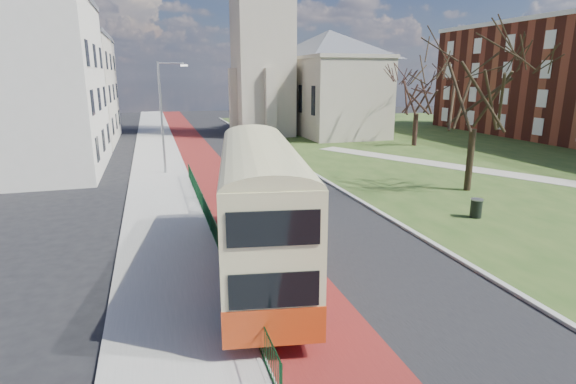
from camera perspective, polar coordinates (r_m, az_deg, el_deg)
name	(u,v)px	position (r m, az deg, el deg)	size (l,w,h in m)	color
ground	(296,257)	(18.45, 1.09, -8.28)	(160.00, 160.00, 0.00)	black
road_carriageway	(239,165)	(37.48, -6.19, 3.47)	(9.00, 120.00, 0.01)	black
bus_lane	(207,167)	(37.09, -10.29, 3.20)	(3.40, 120.00, 0.01)	#591414
pavement_west	(158,169)	(36.85, -16.17, 2.87)	(4.00, 120.00, 0.12)	gray
kerb_west	(184,167)	(36.92, -13.07, 3.10)	(0.25, 120.00, 0.13)	#999993
kerb_east	(286,157)	(40.45, -0.30, 4.46)	(0.25, 80.00, 0.13)	#999993
grass_green	(472,148)	(49.85, 22.29, 5.24)	(40.00, 80.00, 0.04)	#294418
footpath	(512,175)	(37.06, 26.58, 1.95)	(2.20, 36.00, 0.03)	#9E998C
pedestrian_railing	(210,221)	(21.35, -9.84, -3.69)	(0.07, 24.00, 1.12)	#0C371B
gothic_church	(299,24)	(57.34, 1.41, 20.54)	(16.38, 18.00, 40.00)	#A09781
street_block_near	(24,85)	(39.15, -30.47, 11.66)	(10.30, 14.30, 13.00)	beige
street_block_far	(63,89)	(54.88, -26.63, 11.60)	(10.30, 16.30, 11.50)	#BBB29E
streetlamp	(163,112)	(34.27, -15.54, 9.75)	(2.13, 0.18, 8.00)	gray
bus	(260,203)	(16.28, -3.59, -1.36)	(4.55, 11.61, 4.74)	#B93711
winter_tree_near	(478,78)	(30.17, 23.03, 13.18)	(8.28, 8.28, 10.08)	black
winter_tree_far	(418,88)	(48.88, 16.18, 12.57)	(7.52, 7.52, 8.52)	black
litter_bin	(476,208)	(25.11, 22.79, -1.89)	(0.65, 0.65, 0.99)	black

